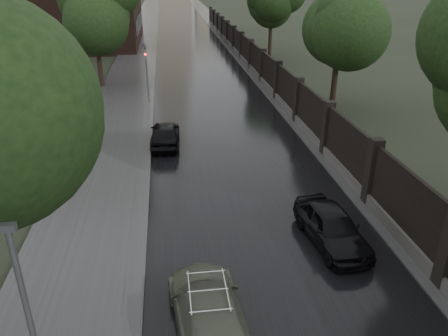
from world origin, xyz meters
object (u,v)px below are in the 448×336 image
car_right_near (332,226)px  traffic_light (146,69)px  tree_left_far (94,16)px  tree_right_b (340,31)px  tree_right_c (272,7)px  volga_sedan (209,312)px  hatchback_left (165,133)px

car_right_near → traffic_light: bearing=104.0°
tree_left_far → tree_right_b: (15.50, -8.00, -0.29)m
tree_left_far → traffic_light: size_ratio=1.85×
tree_right_c → tree_left_far: bearing=-147.2°
tree_right_b → traffic_light: 12.44m
tree_right_b → car_right_near: size_ratio=1.88×
traffic_light → tree_right_b: bearing=-14.2°
tree_right_b → tree_right_c: 18.00m
tree_left_far → tree_right_c: bearing=32.8°
volga_sedan → hatchback_left: (-0.97, 13.15, -0.00)m
tree_left_far → hatchback_left: bearing=-69.5°
tree_left_far → traffic_light: tree_left_far is taller
volga_sedan → hatchback_left: 13.18m
tree_right_b → volga_sedan: (-9.79, -17.83, -4.32)m
tree_left_far → tree_right_c: 18.45m
tree_right_c → hatchback_left: size_ratio=1.92×
volga_sedan → tree_right_c: bearing=-110.1°
tree_right_b → volga_sedan: size_ratio=1.62×
tree_right_c → car_right_near: bearing=-99.3°
tree_left_far → tree_right_c: size_ratio=1.05×
traffic_light → hatchback_left: traffic_light is taller
traffic_light → car_right_near: bearing=-69.6°
volga_sedan → car_right_near: bearing=-147.5°
volga_sedan → hatchback_left: bearing=-90.6°
tree_right_c → traffic_light: 19.26m
traffic_light → hatchback_left: bearing=-82.3°
tree_left_far → tree_right_c: (15.50, 10.00, -0.29)m
traffic_light → hatchback_left: (1.04, -7.67, -1.77)m
tree_right_c → traffic_light: size_ratio=1.75×
tree_right_c → car_right_near: tree_right_c is taller
tree_left_far → volga_sedan: (5.71, -25.83, -4.61)m
traffic_light → volga_sedan: 20.99m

